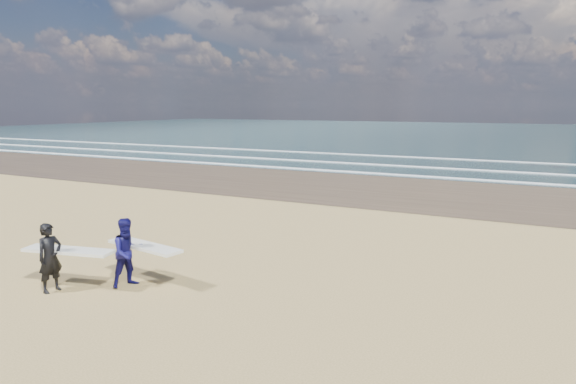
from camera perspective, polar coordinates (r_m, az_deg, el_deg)
The scene contains 2 objects.
surfer_near at distance 13.13m, azimuth -24.62°, elevation -6.52°, with size 2.26×1.17×1.62m.
surfer_far at distance 12.87m, azimuth -17.21°, elevation -6.36°, with size 2.25×1.27×1.66m.
Camera 1 is at (9.14, -8.04, 4.29)m, focal length 32.00 mm.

